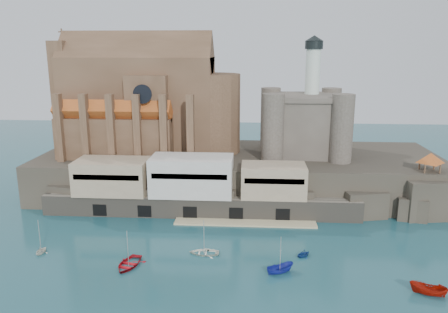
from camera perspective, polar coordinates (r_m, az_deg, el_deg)
name	(u,v)px	position (r m, az deg, el deg)	size (l,w,h in m)	color
ground	(232,263)	(77.58, 0.99, -13.77)	(300.00, 300.00, 0.00)	#17444D
promontory	(238,173)	(112.47, 1.90, -2.19)	(100.00, 36.00, 10.00)	#2A251F
quay	(191,188)	(97.43, -4.32, -4.07)	(70.00, 12.00, 13.05)	#686153
church	(146,105)	(114.71, -10.11, 6.70)	(47.00, 25.93, 30.51)	brown
castle_keep	(304,121)	(111.90, 10.37, 4.54)	(21.20, 21.20, 29.30)	#4D463D
rock_outcrop	(426,197)	(107.02, 24.92, -4.86)	(14.50, 10.50, 8.70)	#2A251F
pavilion	(431,159)	(104.90, 25.37, -0.31)	(6.40, 6.40, 5.40)	brown
boat_0	(129,266)	(78.46, -12.34, -13.77)	(4.70, 1.36, 6.57)	#A90D16
boat_2	(280,273)	(75.23, 7.30, -14.82)	(1.85, 1.89, 4.91)	navy
boat_4	(41,253)	(87.54, -22.74, -11.55)	(2.72, 1.66, 3.15)	silver
boat_5	(428,295)	(75.45, 25.06, -16.03)	(2.03, 2.09, 5.41)	#9B1305
boat_6	(204,254)	(80.91, -2.61, -12.55)	(3.87, 1.12, 5.42)	white
boat_7	(303,256)	(81.16, 10.30, -12.69)	(2.62, 1.60, 3.03)	navy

